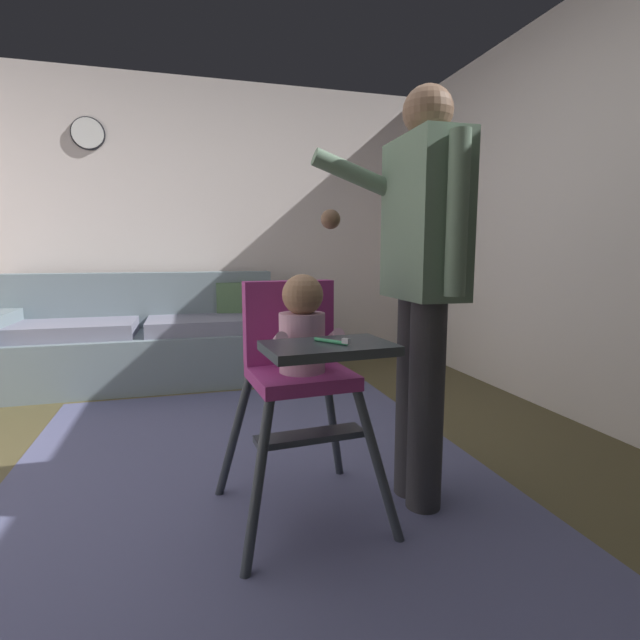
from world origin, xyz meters
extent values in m
cube|color=#4D4528|center=(0.00, 0.00, -0.05)|extent=(5.90, 6.49, 0.10)
cube|color=silver|center=(0.00, 2.47, 1.27)|extent=(5.10, 0.06, 2.54)
cube|color=silver|center=(2.18, 0.30, 1.27)|extent=(0.06, 5.49, 2.54)
cube|color=#515479|center=(0.14, 0.06, 0.00)|extent=(2.19, 2.72, 0.01)
cube|color=slate|center=(-0.47, 1.89, 0.20)|extent=(2.14, 0.84, 0.40)
cube|color=slate|center=(-0.47, 2.22, 0.63)|extent=(2.14, 0.22, 0.46)
cube|color=slate|center=(0.51, 1.89, 0.50)|extent=(0.20, 0.84, 0.20)
cube|color=gray|center=(-0.94, 1.84, 0.46)|extent=(0.86, 0.60, 0.11)
cube|color=gray|center=(0.00, 1.84, 0.46)|extent=(0.86, 0.60, 0.11)
cube|color=#4C6B47|center=(0.30, 2.09, 0.60)|extent=(0.35, 0.17, 0.34)
cylinder|color=#2F363D|center=(0.08, -0.59, 0.27)|extent=(0.16, 0.18, 0.55)
cylinder|color=#2F363D|center=(0.52, -0.56, 0.27)|extent=(0.18, 0.16, 0.55)
cylinder|color=#2F363D|center=(0.05, -0.16, 0.27)|extent=(0.18, 0.16, 0.55)
cylinder|color=#2F363D|center=(0.48, -0.12, 0.27)|extent=(0.16, 0.18, 0.55)
cube|color=#9A3079|center=(0.28, -0.36, 0.56)|extent=(0.39, 0.39, 0.05)
cube|color=#9A3079|center=(0.27, -0.21, 0.75)|extent=(0.36, 0.10, 0.33)
cube|color=#2F363D|center=(0.30, -0.65, 0.73)|extent=(0.42, 0.29, 0.03)
cube|color=#2F363D|center=(0.29, -0.47, 0.37)|extent=(0.41, 0.13, 0.02)
cylinder|color=#D2A0B8|center=(0.28, -0.38, 0.70)|extent=(0.18, 0.18, 0.22)
sphere|color=#997051|center=(0.28, -0.39, 0.87)|extent=(0.15, 0.15, 0.15)
cylinder|color=#D2A0B8|center=(0.18, -0.43, 0.71)|extent=(0.06, 0.15, 0.10)
cylinder|color=#D2A0B8|center=(0.39, -0.41, 0.71)|extent=(0.06, 0.15, 0.10)
cylinder|color=#38A366|center=(0.31, -0.65, 0.75)|extent=(0.08, 0.11, 0.01)
cube|color=white|center=(0.35, -0.69, 0.76)|extent=(0.02, 0.03, 0.02)
cylinder|color=#2D2D31|center=(0.78, -0.31, 0.42)|extent=(0.14, 0.14, 0.85)
cylinder|color=#2D2D31|center=(0.77, -0.43, 0.42)|extent=(0.14, 0.14, 0.85)
cube|color=slate|center=(0.77, -0.37, 1.15)|extent=(0.21, 0.40, 0.61)
sphere|color=brown|center=(0.77, -0.37, 1.55)|extent=(0.19, 0.19, 0.19)
cylinder|color=slate|center=(0.61, -0.19, 1.32)|extent=(0.48, 0.08, 0.23)
sphere|color=brown|center=(0.45, -0.18, 1.16)|extent=(0.08, 0.08, 0.08)
cylinder|color=slate|center=(0.77, -0.61, 1.15)|extent=(0.07, 0.07, 0.55)
cylinder|color=white|center=(-0.86, 2.42, 2.01)|extent=(0.25, 0.03, 0.25)
cylinder|color=black|center=(-0.86, 2.44, 2.01)|extent=(0.27, 0.02, 0.27)
camera|label=1|loc=(-0.12, -2.06, 1.02)|focal=26.72mm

